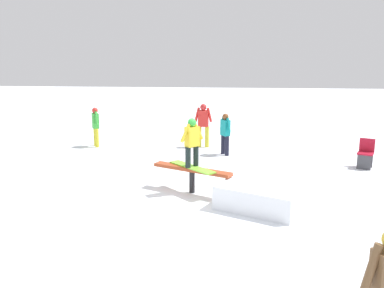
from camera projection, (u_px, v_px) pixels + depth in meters
name	position (u px, v px, depth m)	size (l,w,h in m)	color
ground_plane	(192.00, 193.00, 10.68)	(60.00, 60.00, 0.00)	white
rail_feature	(192.00, 172.00, 10.57)	(2.02, 1.18, 0.64)	black
snow_kicker_ramp	(263.00, 195.00, 9.69)	(1.80, 1.50, 0.54)	white
main_rider_on_rail	(192.00, 144.00, 10.42)	(1.24, 1.25, 1.24)	#81D836
bystander_teal	(225.00, 132.00, 14.35)	(0.40, 0.57, 1.41)	black
bystander_green	(96.00, 125.00, 15.59)	(0.36, 0.59, 1.44)	gold
bystander_red	(203.00, 123.00, 15.50)	(0.66, 0.25, 1.58)	gold
folding_chair	(366.00, 154.00, 12.83)	(0.58, 0.58, 0.88)	#3F3F44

